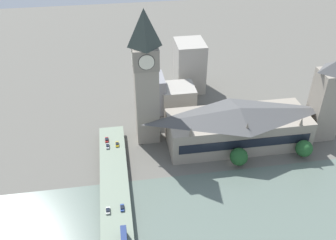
# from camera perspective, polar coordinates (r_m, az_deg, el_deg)

# --- Properties ---
(ground_plane) EXTENTS (600.00, 600.00, 0.00)m
(ground_plane) POSITION_cam_1_polar(r_m,az_deg,el_deg) (210.08, 9.62, -6.49)
(ground_plane) COLOR #605E56
(river_water) EXTENTS (55.28, 360.00, 0.30)m
(river_water) POSITION_cam_1_polar(r_m,az_deg,el_deg) (187.56, 12.68, -13.04)
(river_water) COLOR slate
(river_water) RESTS_ON ground_plane
(parliament_hall) EXTENTS (29.36, 80.35, 24.07)m
(parliament_hall) POSITION_cam_1_polar(r_m,az_deg,el_deg) (218.07, 10.59, -0.91)
(parliament_hall) COLOR gray
(parliament_hall) RESTS_ON ground_plane
(clock_tower) EXTENTS (14.08, 14.08, 78.41)m
(clock_tower) POSITION_cam_1_polar(r_m,az_deg,el_deg) (203.75, -3.39, 6.76)
(clock_tower) COLOR gray
(clock_tower) RESTS_ON ground_plane
(victoria_tower) EXTENTS (14.34, 14.34, 53.06)m
(victoria_tower) POSITION_cam_1_polar(r_m,az_deg,el_deg) (232.65, 23.00, 2.83)
(victoria_tower) COLOR gray
(victoria_tower) RESTS_ON ground_plane
(road_bridge) EXTENTS (142.56, 14.18, 5.03)m
(road_bridge) POSITION_cam_1_polar(r_m,az_deg,el_deg) (175.22, -7.88, -14.79)
(road_bridge) COLOR #5D6A59
(road_bridge) RESTS_ON ground_plane
(double_decker_bus_rear) EXTENTS (10.37, 2.61, 5.01)m
(double_decker_bus_rear) POSITION_cam_1_polar(r_m,az_deg,el_deg) (163.44, -6.71, -17.47)
(double_decker_bus_rear) COLOR navy
(double_decker_bus_rear) RESTS_ON road_bridge
(car_northbound_mid) EXTENTS (4.58, 1.82, 1.40)m
(car_northbound_mid) POSITION_cam_1_polar(r_m,az_deg,el_deg) (217.06, -9.32, -2.98)
(car_northbound_mid) COLOR maroon
(car_northbound_mid) RESTS_ON road_bridge
(car_northbound_tail) EXTENTS (4.55, 1.76, 1.45)m
(car_northbound_tail) POSITION_cam_1_polar(r_m,az_deg,el_deg) (212.36, -9.19, -3.91)
(car_northbound_tail) COLOR silver
(car_northbound_tail) RESTS_ON road_bridge
(car_southbound_lead) EXTENTS (4.27, 1.75, 1.30)m
(car_southbound_lead) POSITION_cam_1_polar(r_m,az_deg,el_deg) (177.42, -6.99, -13.11)
(car_southbound_lead) COLOR navy
(car_southbound_lead) RESTS_ON road_bridge
(car_southbound_mid) EXTENTS (3.97, 1.93, 1.45)m
(car_southbound_mid) POSITION_cam_1_polar(r_m,az_deg,el_deg) (177.06, -9.14, -13.45)
(car_southbound_mid) COLOR silver
(car_southbound_mid) RESTS_ON road_bridge
(car_southbound_tail) EXTENTS (4.39, 1.78, 1.31)m
(car_southbound_tail) POSITION_cam_1_polar(r_m,az_deg,el_deg) (212.98, -7.76, -3.65)
(car_southbound_tail) COLOR gold
(car_southbound_tail) RESTS_ON road_bridge
(city_block_west) EXTENTS (19.13, 16.31, 24.30)m
(city_block_west) POSITION_cam_1_polar(r_m,az_deg,el_deg) (245.24, -2.54, 4.04)
(city_block_west) COLOR gray
(city_block_west) RESTS_ON ground_plane
(city_block_center) EXTENTS (19.47, 21.62, 16.66)m
(city_block_center) POSITION_cam_1_polar(r_m,az_deg,el_deg) (248.08, 1.53, 3.42)
(city_block_center) COLOR #A39E93
(city_block_center) RESTS_ON ground_plane
(city_block_east) EXTENTS (23.15, 19.89, 35.67)m
(city_block_east) POSITION_cam_1_polar(r_m,az_deg,el_deg) (268.79, 3.28, 8.26)
(city_block_east) COLOR #A39E93
(city_block_east) RESTS_ON ground_plane
(tree_embankment_near) EXTENTS (9.38, 9.38, 10.89)m
(tree_embankment_near) POSITION_cam_1_polar(r_m,az_deg,el_deg) (220.37, 20.02, -4.10)
(tree_embankment_near) COLOR brown
(tree_embankment_near) RESTS_ON ground_plane
(tree_embankment_mid) EXTENTS (7.62, 7.62, 10.33)m
(tree_embankment_mid) POSITION_cam_1_polar(r_m,az_deg,el_deg) (205.60, 10.62, -5.30)
(tree_embankment_mid) COLOR brown
(tree_embankment_mid) RESTS_ON ground_plane
(tree_embankment_far) EXTENTS (9.73, 9.73, 11.10)m
(tree_embankment_far) POSITION_cam_1_polar(r_m,az_deg,el_deg) (205.16, 10.74, -5.52)
(tree_embankment_far) COLOR brown
(tree_embankment_far) RESTS_ON ground_plane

